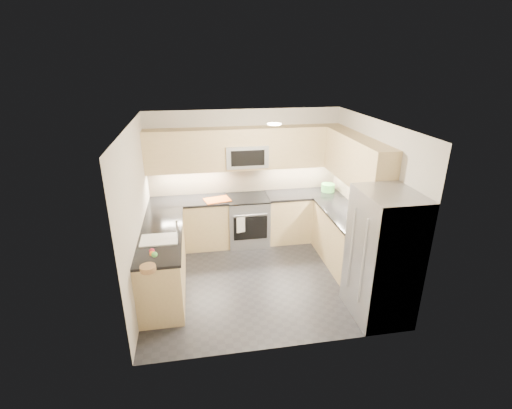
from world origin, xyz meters
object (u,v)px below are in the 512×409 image
refrigerator (382,256)px  utensil_bowl (328,188)px  microwave (246,155)px  fruit_basket (148,268)px  gas_range (248,221)px  cutting_board (217,200)px

refrigerator → utensil_bowl: 2.48m
microwave → utensil_bowl: microwave is taller
refrigerator → fruit_basket: size_ratio=9.34×
gas_range → microwave: (0.00, 0.12, 1.24)m
refrigerator → cutting_board: refrigerator is taller
microwave → refrigerator: 3.04m
gas_range → refrigerator: size_ratio=0.51×
microwave → fruit_basket: bearing=-122.6°
cutting_board → refrigerator: bearing=-49.3°
utensil_bowl → fruit_basket: size_ratio=1.33×
microwave → cutting_board: 0.97m
microwave → cutting_board: size_ratio=1.67×
fruit_basket → gas_range: bearing=56.0°
gas_range → utensil_bowl: bearing=1.7°
utensil_bowl → cutting_board: 2.16m
gas_range → utensil_bowl: (1.58, 0.05, 0.56)m
utensil_bowl → cutting_board: utensil_bowl is taller
refrigerator → gas_range: bearing=120.9°
microwave → utensil_bowl: bearing=-2.8°
microwave → cutting_board: (-0.57, -0.20, -0.75)m
cutting_board → gas_range: bearing=7.7°
gas_range → refrigerator: refrigerator is taller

